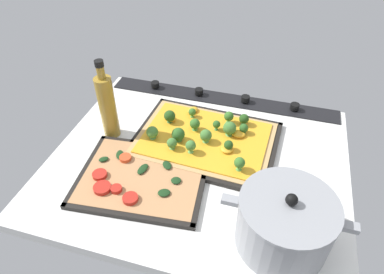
# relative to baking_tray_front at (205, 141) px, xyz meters

# --- Properties ---
(ground_plane) EXTENTS (0.78, 0.66, 0.03)m
(ground_plane) POSITION_rel_baking_tray_front_xyz_m (0.00, 0.07, -0.02)
(ground_plane) COLOR silver
(stove_control_panel) EXTENTS (0.75, 0.07, 0.03)m
(stove_control_panel) POSITION_rel_baking_tray_front_xyz_m (0.00, -0.22, 0.00)
(stove_control_panel) COLOR black
(stove_control_panel) RESTS_ON ground_plane
(baking_tray_front) EXTENTS (0.41, 0.31, 0.01)m
(baking_tray_front) POSITION_rel_baking_tray_front_xyz_m (0.00, 0.00, 0.00)
(baking_tray_front) COLOR black
(baking_tray_front) RESTS_ON ground_plane
(broccoli_pizza) EXTENTS (0.38, 0.29, 0.06)m
(broccoli_pizza) POSITION_rel_baking_tray_front_xyz_m (0.00, -0.00, 0.02)
(broccoli_pizza) COLOR tan
(broccoli_pizza) RESTS_ON baking_tray_front
(baking_tray_back) EXTENTS (0.34, 0.28, 0.01)m
(baking_tray_back) POSITION_rel_baking_tray_front_xyz_m (0.12, 0.18, 0.00)
(baking_tray_back) COLOR black
(baking_tray_back) RESTS_ON ground_plane
(veggie_pizza_back) EXTENTS (0.31, 0.26, 0.02)m
(veggie_pizza_back) POSITION_rel_baking_tray_front_xyz_m (0.12, 0.18, 0.01)
(veggie_pizza_back) COLOR tan
(veggie_pizza_back) RESTS_ON baking_tray_back
(cooking_pot) EXTENTS (0.26, 0.20, 0.15)m
(cooking_pot) POSITION_rel_baking_tray_front_xyz_m (-0.23, 0.26, 0.06)
(cooking_pot) COLOR gray
(cooking_pot) RESTS_ON ground_plane
(oil_bottle) EXTENTS (0.05, 0.05, 0.24)m
(oil_bottle) POSITION_rel_baking_tray_front_xyz_m (0.27, 0.04, 0.10)
(oil_bottle) COLOR olive
(oil_bottle) RESTS_ON ground_plane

